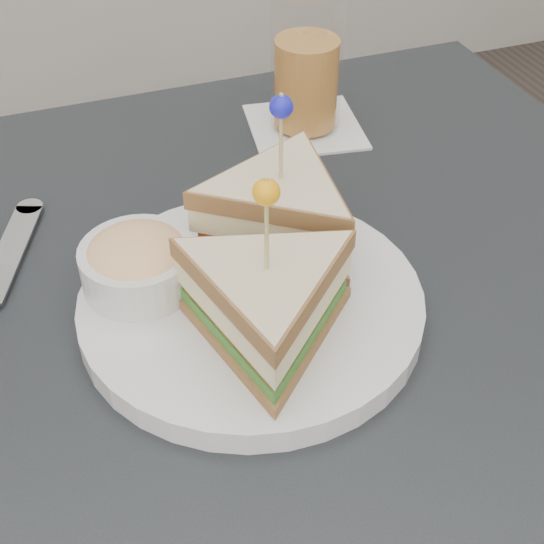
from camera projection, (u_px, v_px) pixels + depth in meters
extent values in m
cube|color=black|center=(264.00, 350.00, 0.56)|extent=(0.80, 0.80, 0.03)
cylinder|color=black|center=(405.00, 305.00, 1.15)|extent=(0.04, 0.04, 0.72)
cylinder|color=silver|center=(251.00, 307.00, 0.56)|extent=(0.31, 0.31, 0.02)
cylinder|color=silver|center=(251.00, 297.00, 0.56)|extent=(0.31, 0.31, 0.00)
cylinder|color=tan|center=(267.00, 233.00, 0.46)|extent=(0.00, 0.00, 0.08)
sphere|color=orange|center=(266.00, 192.00, 0.45)|extent=(0.02, 0.02, 0.02)
cylinder|color=tan|center=(281.00, 145.00, 0.54)|extent=(0.00, 0.00, 0.08)
sphere|color=#1616A8|center=(281.00, 107.00, 0.52)|extent=(0.02, 0.02, 0.02)
cylinder|color=silver|center=(139.00, 269.00, 0.56)|extent=(0.10, 0.10, 0.04)
ellipsoid|color=#E0B772|center=(137.00, 255.00, 0.55)|extent=(0.09, 0.09, 0.03)
cube|color=silver|center=(10.00, 252.00, 0.62)|extent=(0.07, 0.13, 0.00)
cylinder|color=silver|center=(30.00, 207.00, 0.67)|extent=(0.03, 0.03, 0.00)
cube|color=silver|center=(305.00, 127.00, 0.78)|extent=(0.13, 0.13, 0.00)
cylinder|color=#B27332|center=(306.00, 83.00, 0.75)|extent=(0.07, 0.07, 0.09)
cylinder|color=white|center=(307.00, 62.00, 0.73)|extent=(0.08, 0.08, 0.14)
cube|color=white|center=(315.00, 40.00, 0.73)|extent=(0.02, 0.02, 0.02)
cube|color=white|center=(297.00, 51.00, 0.72)|extent=(0.02, 0.02, 0.02)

